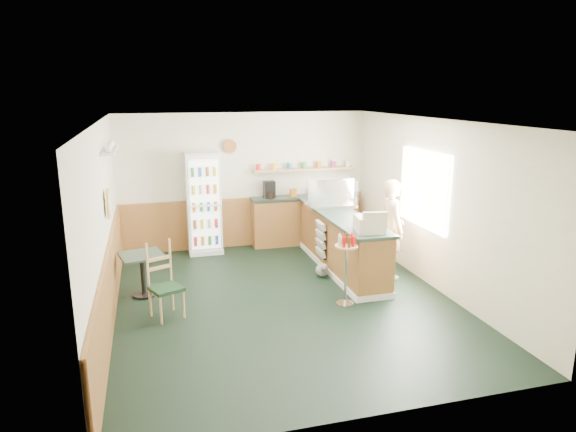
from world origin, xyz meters
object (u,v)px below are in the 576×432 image
object	(u,v)px
drinks_fridge	(204,203)
cash_register	(369,224)
display_case	(331,194)
condiment_stand	(346,258)
shopkeeper	(392,229)
cafe_table	(142,267)
cafe_chair	(165,277)

from	to	relation	value
drinks_fridge	cash_register	world-z (taller)	drinks_fridge
display_case	cash_register	world-z (taller)	display_case
display_case	cash_register	xyz separation A→B (m)	(0.00, -1.74, -0.13)
drinks_fridge	display_case	world-z (taller)	drinks_fridge
display_case	condiment_stand	bearing A→B (deg)	-103.51
drinks_fridge	shopkeeper	world-z (taller)	drinks_fridge
cafe_table	drinks_fridge	bearing A→B (deg)	59.55
shopkeeper	cafe_table	world-z (taller)	shopkeeper
display_case	cafe_table	size ratio (longest dim) A/B	1.20
drinks_fridge	cafe_table	distance (m)	2.37
cash_register	cafe_table	size ratio (longest dim) A/B	0.59
cash_register	condiment_stand	distance (m)	0.71
drinks_fridge	cafe_table	size ratio (longest dim) A/B	2.65
condiment_stand	cafe_table	xyz separation A→B (m)	(-2.91, 1.12, -0.25)
display_case	shopkeeper	world-z (taller)	shopkeeper
cash_register	cafe_chair	bearing A→B (deg)	-171.00
cafe_table	cafe_chair	xyz separation A→B (m)	(0.32, -0.80, 0.08)
shopkeeper	cash_register	bearing A→B (deg)	135.38
condiment_stand	cafe_table	bearing A→B (deg)	158.92
cafe_chair	condiment_stand	bearing A→B (deg)	-30.63
display_case	condiment_stand	distance (m)	2.18
display_case	shopkeeper	size ratio (longest dim) A/B	0.53
cash_register	shopkeeper	bearing A→B (deg)	50.95
display_case	cafe_chair	distance (m)	3.60
shopkeeper	drinks_fridge	bearing A→B (deg)	56.92
drinks_fridge	cash_register	distance (m)	3.59
cash_register	shopkeeper	xyz separation A→B (m)	(0.70, 0.62, -0.29)
display_case	cash_register	size ratio (longest dim) A/B	2.04
cash_register	shopkeeper	distance (m)	0.98
drinks_fridge	condiment_stand	distance (m)	3.58
cafe_chair	shopkeeper	bearing A→B (deg)	-14.33
display_case	condiment_stand	world-z (taller)	display_case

